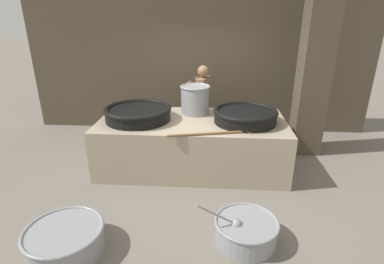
# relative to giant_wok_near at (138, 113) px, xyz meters

# --- Properties ---
(ground_plane) EXTENTS (60.00, 60.00, 0.00)m
(ground_plane) POSITION_rel_giant_wok_near_xyz_m (0.93, 0.05, -1.02)
(ground_plane) COLOR slate
(back_wall) EXTENTS (7.80, 0.24, 4.34)m
(back_wall) POSITION_rel_giant_wok_near_xyz_m (0.93, 2.11, 1.15)
(back_wall) COLOR #4C4233
(back_wall) RESTS_ON ground_plane
(support_pillar) EXTENTS (0.53, 0.53, 4.34)m
(support_pillar) POSITION_rel_giant_wok_near_xyz_m (3.16, 0.90, 1.15)
(support_pillar) COLOR #4C4233
(support_pillar) RESTS_ON ground_plane
(hearth_platform) EXTENTS (3.24, 1.51, 0.89)m
(hearth_platform) POSITION_rel_giant_wok_near_xyz_m (0.93, 0.05, -0.57)
(hearth_platform) COLOR tan
(hearth_platform) RESTS_ON ground_plane
(giant_wok_near) EXTENTS (1.16, 1.16, 0.24)m
(giant_wok_near) POSITION_rel_giant_wok_near_xyz_m (0.00, 0.00, 0.00)
(giant_wok_near) COLOR black
(giant_wok_near) RESTS_ON hearth_platform
(giant_wok_far) EXTENTS (1.08, 1.08, 0.23)m
(giant_wok_far) POSITION_rel_giant_wok_near_xyz_m (1.84, 0.00, -0.00)
(giant_wok_far) COLOR black
(giant_wok_far) RESTS_ON hearth_platform
(stock_pot) EXTENTS (0.55, 0.55, 0.52)m
(stock_pot) POSITION_rel_giant_wok_near_xyz_m (0.96, 0.45, 0.14)
(stock_pot) COLOR gray
(stock_pot) RESTS_ON hearth_platform
(stirring_paddle) EXTENTS (1.34, 0.37, 0.04)m
(stirring_paddle) POSITION_rel_giant_wok_near_xyz_m (1.34, -0.59, -0.11)
(stirring_paddle) COLOR brown
(stirring_paddle) RESTS_ON hearth_platform
(cook) EXTENTS (0.47, 0.66, 1.66)m
(cook) POSITION_rel_giant_wok_near_xyz_m (1.07, 1.17, -0.12)
(cook) COLOR #8C6647
(cook) RESTS_ON ground_plane
(prep_bowl_vegetables) EXTENTS (0.99, 0.78, 0.63)m
(prep_bowl_vegetables) POSITION_rel_giant_wok_near_xyz_m (1.73, -1.88, -0.85)
(prep_bowl_vegetables) COLOR gray
(prep_bowl_vegetables) RESTS_ON ground_plane
(prep_bowl_meat) EXTENTS (0.92, 0.92, 0.32)m
(prep_bowl_meat) POSITION_rel_giant_wok_near_xyz_m (-0.39, -2.19, -0.84)
(prep_bowl_meat) COLOR gray
(prep_bowl_meat) RESTS_ON ground_plane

